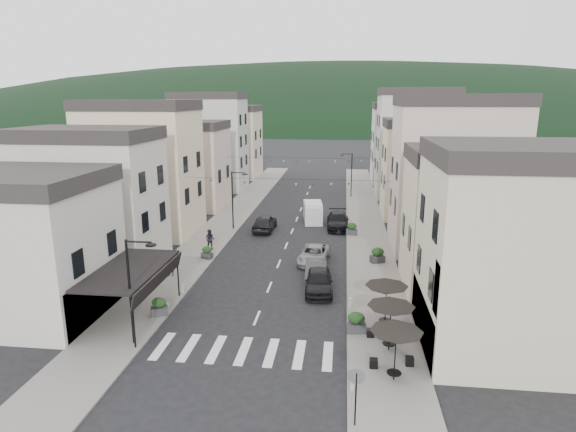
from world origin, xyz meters
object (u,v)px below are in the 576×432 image
Objects in this scene: parked_car_a at (319,281)px; parked_car_d at (338,221)px; parked_car_c at (314,254)px; pedestrian_a at (171,265)px; parked_car_e at (265,223)px; pedestrian_b at (210,240)px; delivery_van at (313,211)px; parked_car_b at (316,271)px.

parked_car_d is at bearing 82.71° from parked_car_a.
parked_car_c is 11.09m from parked_car_d.
parked_car_a is 17.14m from parked_car_d.
parked_car_c is 11.47m from pedestrian_a.
parked_car_a is at bearing -9.09° from pedestrian_a.
pedestrian_b reaches higher than parked_car_e.
parked_car_c is 13.58m from delivery_van.
pedestrian_a reaches higher than parked_car_b.
parked_car_b is 2.43× the size of pedestrian_b.
pedestrian_b reaches higher than parked_car_c.
parked_car_e is at bearing 127.61° from parked_car_c.
parked_car_c is at bearing 93.41° from parked_car_b.
parked_car_a is 0.97× the size of parked_car_c.
parked_car_b is 0.90× the size of parked_car_e.
delivery_van reaches higher than parked_car_b.
pedestrian_b is (-10.03, 8.17, 0.23)m from parked_car_a.
pedestrian_a is (-10.48, -4.66, 0.25)m from parked_car_c.
parked_car_d is 1.12× the size of parked_car_e.
parked_car_e is 3.06× the size of pedestrian_a.
parked_car_a is 16.58m from parked_car_e.
parked_car_e is at bearing 65.51° from pedestrian_b.
parked_car_a reaches higher than parked_car_d.
parked_car_e is 8.05m from pedestrian_b.
delivery_van is at bearing 57.09° from pedestrian_b.
parked_car_d is 7.61m from parked_car_e.
delivery_van is at bearing 91.28° from parked_car_a.
parked_car_e reaches higher than parked_car_c.
parked_car_e is 6.37m from delivery_van.
parked_car_b is 14.47m from parked_car_e.
parked_car_d is (1.79, 10.94, 0.12)m from parked_car_c.
pedestrian_b is (-9.31, 2.00, 0.36)m from parked_car_c.
pedestrian_a is at bearing -149.96° from parked_car_c.
parked_car_b is at bearing -97.62° from parked_car_d.
parked_car_b is 0.81× the size of parked_car_d.
delivery_van reaches higher than parked_car_d.
parked_car_b is at bearing -78.12° from parked_car_c.
pedestrian_a is (-10.88, -0.64, 0.20)m from parked_car_b.
delivery_van is at bearing 100.32° from parked_car_c.
parked_car_c is 0.88× the size of parked_car_d.
pedestrian_a is at bearing 168.57° from parked_car_a.
delivery_van is (-2.79, 2.60, 0.31)m from parked_car_d.
delivery_van is (-1.73, 19.71, 0.31)m from parked_car_a.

